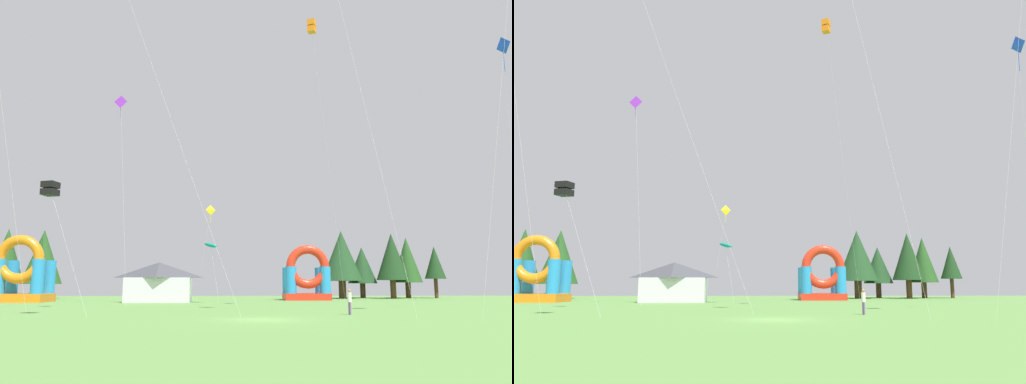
{
  "view_description": "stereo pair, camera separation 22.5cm",
  "coord_description": "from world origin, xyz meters",
  "views": [
    {
      "loc": [
        -1.41,
        -28.56,
        1.91
      ],
      "look_at": [
        0.0,
        6.68,
        8.42
      ],
      "focal_mm": 35.26,
      "sensor_mm": 36.0,
      "label": 1
    },
    {
      "loc": [
        -1.19,
        -28.57,
        1.91
      ],
      "look_at": [
        0.0,
        6.68,
        8.42
      ],
      "focal_mm": 35.26,
      "sensor_mm": 36.0,
      "label": 2
    }
  ],
  "objects": [
    {
      "name": "kite_blue_diamond",
      "position": [
        18.26,
        5.39,
        19.07
      ],
      "size": [
        2.28,
        4.04,
        19.78
      ],
      "color": "blue",
      "rests_on": "ground_plane"
    },
    {
      "name": "person_midfield",
      "position": [
        5.98,
        4.43,
        0.97
      ],
      "size": [
        0.33,
        0.33,
        1.63
      ],
      "rotation": [
        0.0,
        0.0,
        1.75
      ],
      "color": "#724C8C",
      "rests_on": "ground_plane"
    },
    {
      "name": "kite_yellow_diamond",
      "position": [
        -4.19,
        26.33,
        9.84
      ],
      "size": [
        1.89,
        0.85,
        10.36
      ],
      "color": "yellow",
      "rests_on": "ground_plane"
    },
    {
      "name": "ground_plane",
      "position": [
        0.0,
        0.0,
        0.0
      ],
      "size": [
        120.0,
        120.0,
        0.0
      ],
      "primitive_type": "plane",
      "color": "#5B8C42"
    },
    {
      "name": "tree_row_4",
      "position": [
        17.18,
        45.43,
        4.68
      ],
      "size": [
        4.3,
        4.3,
        7.37
      ],
      "color": "#4C331E",
      "rests_on": "ground_plane"
    },
    {
      "name": "kite_teal_parafoil",
      "position": [
        -4.08,
        24.65,
        6.0
      ],
      "size": [
        2.0,
        2.27,
        6.46
      ],
      "color": "#0C7F7A",
      "rests_on": "ground_plane"
    },
    {
      "name": "inflatable_blue_arch",
      "position": [
        -24.93,
        28.52,
        2.77
      ],
      "size": [
        5.53,
        4.82,
        7.27
      ],
      "color": "orange",
      "rests_on": "ground_plane"
    },
    {
      "name": "tree_row_7",
      "position": [
        27.41,
        43.73,
        4.99
      ],
      "size": [
        2.96,
        2.96,
        7.37
      ],
      "color": "#4C331E",
      "rests_on": "ground_plane"
    },
    {
      "name": "tree_row_3",
      "position": [
        13.56,
        42.5,
        5.9
      ],
      "size": [
        5.7,
        5.7,
        9.46
      ],
      "color": "#4C331E",
      "rests_on": "ground_plane"
    },
    {
      "name": "tree_row_5",
      "position": [
        20.63,
        42.03,
        5.76
      ],
      "size": [
        4.45,
        4.45,
        9.08
      ],
      "color": "#4C331E",
      "rests_on": "ground_plane"
    },
    {
      "name": "festival_tent",
      "position": [
        -9.88,
        27.89,
        2.17
      ],
      "size": [
        7.04,
        3.27,
        4.34
      ],
      "color": "silver",
      "rests_on": "ground_plane"
    },
    {
      "name": "kite_orange_box",
      "position": [
        5.09,
        11.78,
        24.04
      ],
      "size": [
        4.28,
        7.91,
        24.72
      ],
      "color": "orange",
      "rests_on": "ground_plane"
    },
    {
      "name": "kite_black_box",
      "position": [
        -13.28,
        3.39,
        7.93
      ],
      "size": [
        3.56,
        1.37,
        8.38
      ],
      "color": "black",
      "rests_on": "ground_plane"
    },
    {
      "name": "tree_row_2",
      "position": [
        -28.75,
        44.22,
        5.77
      ],
      "size": [
        5.53,
        5.53,
        9.63
      ],
      "color": "#4C331E",
      "rests_on": "ground_plane"
    },
    {
      "name": "tree_row_1",
      "position": [
        -28.84,
        43.55,
        5.26
      ],
      "size": [
        3.65,
        3.65,
        8.47
      ],
      "color": "#4C331E",
      "rests_on": "ground_plane"
    },
    {
      "name": "kite_purple_diamond",
      "position": [
        -13.1,
        20.23,
        19.78
      ],
      "size": [
        2.51,
        2.93,
        20.49
      ],
      "color": "purple",
      "rests_on": "ground_plane"
    },
    {
      "name": "tree_row_6",
      "position": [
        23.59,
        44.5,
        5.43
      ],
      "size": [
        4.21,
        4.21,
        8.74
      ],
      "color": "#4C331E",
      "rests_on": "ground_plane"
    },
    {
      "name": "tree_row_0",
      "position": [
        -34.24,
        45.22,
        6.21
      ],
      "size": [
        4.67,
        4.67,
        9.89
      ],
      "color": "#4C331E",
      "rests_on": "ground_plane"
    },
    {
      "name": "inflatable_yellow_castle",
      "position": [
        7.52,
        35.1,
        2.52
      ],
      "size": [
        5.65,
        4.97,
        6.78
      ],
      "color": "red",
      "rests_on": "ground_plane"
    }
  ]
}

